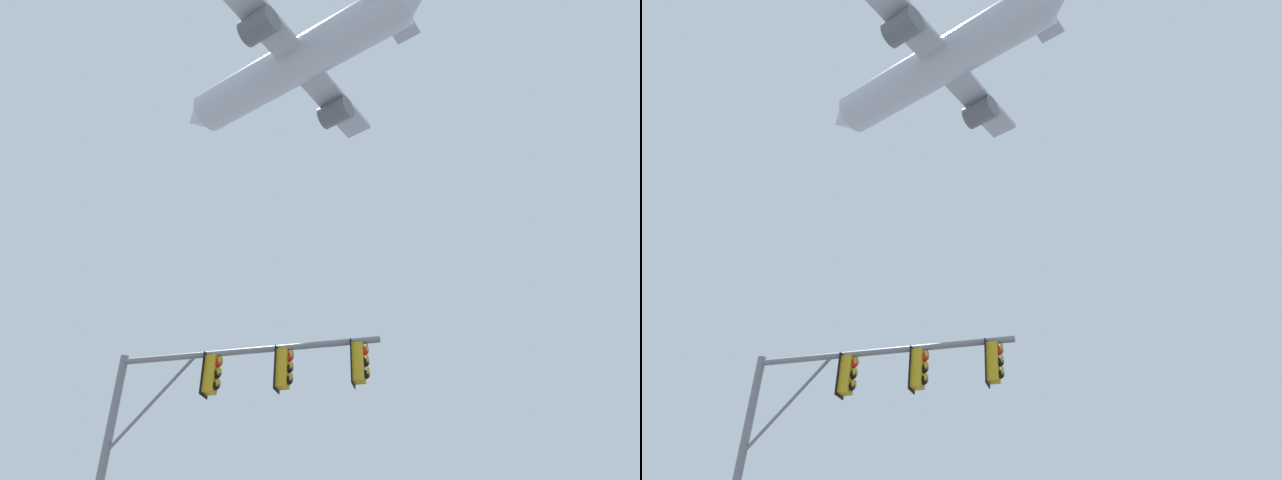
% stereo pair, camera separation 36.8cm
% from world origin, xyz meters
% --- Properties ---
extents(signal_pole_near, '(6.55, 1.24, 6.68)m').
position_xyz_m(signal_pole_near, '(-2.66, 8.44, 5.18)').
color(signal_pole_near, slate).
rests_on(signal_pole_near, ground).
extents(airplane, '(26.92, 20.79, 7.95)m').
position_xyz_m(airplane, '(-4.22, 31.90, 45.87)').
color(airplane, '#B7BCC6').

